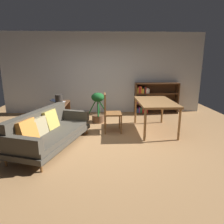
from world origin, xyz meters
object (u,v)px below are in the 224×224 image
object	(u,v)px
dining_table	(155,104)
fabric_couch	(48,130)
open_laptop	(58,101)
bookshelf	(153,98)
media_console	(61,114)
dining_chair_near	(110,111)
desk_speaker	(59,100)
potted_floor_plant	(98,106)

from	to	relation	value
dining_table	fabric_couch	bearing A→B (deg)	-159.13
open_laptop	bookshelf	xyz separation A→B (m)	(3.04, 0.86, -0.08)
open_laptop	media_console	bearing A→B (deg)	-65.34
open_laptop	bookshelf	distance (m)	3.16
media_console	open_laptop	distance (m)	0.39
media_console	fabric_couch	bearing A→B (deg)	-87.12
open_laptop	dining_chair_near	xyz separation A→B (m)	(1.49, -1.03, -0.04)
desk_speaker	bookshelf	distance (m)	3.21
bookshelf	open_laptop	bearing A→B (deg)	-164.22
fabric_couch	desk_speaker	distance (m)	1.55
fabric_couch	media_console	bearing A→B (deg)	92.88
media_console	potted_floor_plant	world-z (taller)	potted_floor_plant
fabric_couch	media_console	size ratio (longest dim) A/B	1.86
media_console	desk_speaker	xyz separation A→B (m)	(0.02, -0.23, 0.45)
potted_floor_plant	bookshelf	xyz separation A→B (m)	(1.86, 1.05, 0.04)
dining_table	open_laptop	bearing A→B (deg)	159.48
media_console	desk_speaker	distance (m)	0.50
open_laptop	bookshelf	size ratio (longest dim) A/B	0.29
open_laptop	desk_speaker	distance (m)	0.47
bookshelf	desk_speaker	bearing A→B (deg)	-156.16
potted_floor_plant	dining_table	size ratio (longest dim) A/B	0.60
potted_floor_plant	dining_chair_near	world-z (taller)	dining_chair_near
potted_floor_plant	dining_chair_near	distance (m)	0.90
fabric_couch	open_laptop	distance (m)	1.96
dining_chair_near	open_laptop	bearing A→B (deg)	145.53
dining_chair_near	media_console	bearing A→B (deg)	149.63
open_laptop	dining_chair_near	distance (m)	1.81
fabric_couch	desk_speaker	size ratio (longest dim) A/B	7.37
desk_speaker	dining_chair_near	bearing A→B (deg)	-23.18
media_console	desk_speaker	world-z (taller)	desk_speaker
fabric_couch	open_laptop	world-z (taller)	fabric_couch
dining_table	potted_floor_plant	bearing A→B (deg)	151.52
bookshelf	fabric_couch	bearing A→B (deg)	-135.58
open_laptop	dining_chair_near	bearing A→B (deg)	-34.47
bookshelf	dining_table	bearing A→B (deg)	-101.54
open_laptop	potted_floor_plant	xyz separation A→B (m)	(1.18, -0.19, -0.12)
fabric_couch	dining_chair_near	distance (m)	1.61
dining_table	dining_chair_near	distance (m)	1.18
desk_speaker	bookshelf	xyz separation A→B (m)	(2.93, 1.29, -0.21)
fabric_couch	potted_floor_plant	xyz separation A→B (m)	(1.00, 1.75, 0.11)
desk_speaker	bookshelf	size ratio (longest dim) A/B	0.20
desk_speaker	dining_table	world-z (taller)	desk_speaker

